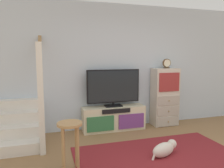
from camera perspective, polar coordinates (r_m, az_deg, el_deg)
The scene contains 9 objects.
back_wall at distance 4.88m, azimuth 2.92°, elevation 4.59°, with size 6.40×0.12×2.70m, color silver.
area_rug at distance 3.55m, azimuth 13.55°, elevation -19.21°, with size 2.60×1.80×0.01m, color maroon.
media_console at distance 4.71m, azimuth 0.46°, elevation -9.00°, with size 1.34×0.38×0.51m.
television at distance 4.59m, azimuth 0.38°, elevation -0.79°, with size 1.15×0.22×0.79m.
side_cabinet at distance 5.12m, azimuth 13.74°, elevation -3.33°, with size 0.58×0.38×1.31m.
desk_clock at distance 5.03m, azimuth 14.21°, elevation 5.24°, with size 0.19×0.08×0.21m.
staircase at distance 4.53m, azimuth -23.95°, elevation -8.81°, with size 1.00×1.36×2.20m.
bar_stool_near at distance 3.06m, azimuth -11.05°, elevation -13.12°, with size 0.34×0.34×0.70m.
dog at distance 3.68m, azimuth 13.70°, elevation -16.29°, with size 0.52×0.34×0.23m.
Camera 1 is at (-1.64, -2.13, 1.58)m, focal length 34.68 mm.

